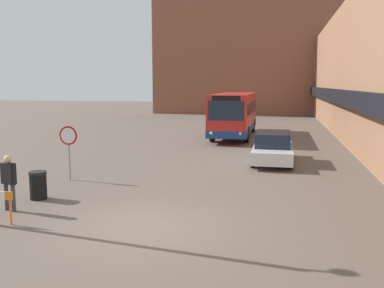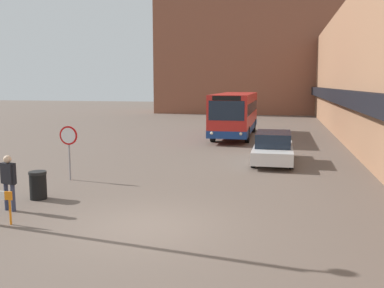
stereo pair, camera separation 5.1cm
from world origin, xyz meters
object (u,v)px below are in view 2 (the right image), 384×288
object	(u,v)px
city_bus	(235,113)
pedestrian	(9,178)
parked_car_front	(273,148)
stop_sign	(69,141)
trash_bin	(38,185)

from	to	relation	value
city_bus	pedestrian	size ratio (longest dim) A/B	6.07
parked_car_front	stop_sign	size ratio (longest dim) A/B	2.22
parked_car_front	pedestrian	xyz separation A→B (m)	(-7.72, -9.97, 0.29)
parked_car_front	stop_sign	distance (m)	9.82
city_bus	parked_car_front	world-z (taller)	city_bus
trash_bin	stop_sign	bearing A→B (deg)	96.90
city_bus	stop_sign	distance (m)	16.58
city_bus	parked_car_front	size ratio (longest dim) A/B	2.14
pedestrian	trash_bin	distance (m)	1.52
trash_bin	parked_car_front	bearing A→B (deg)	48.35
city_bus	trash_bin	bearing A→B (deg)	-103.92
trash_bin	pedestrian	bearing A→B (deg)	-94.08
stop_sign	trash_bin	size ratio (longest dim) A/B	2.32
city_bus	parked_car_front	distance (m)	10.61
city_bus	pedestrian	bearing A→B (deg)	-103.26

